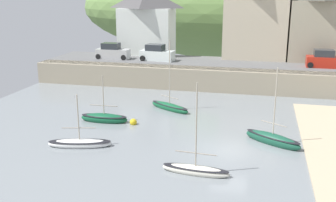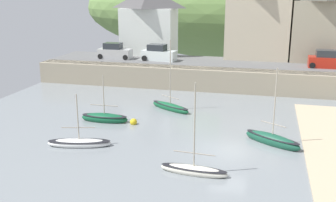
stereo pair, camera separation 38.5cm
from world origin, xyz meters
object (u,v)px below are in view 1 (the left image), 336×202
Objects in this scene: parked_car_end_of_row at (325,60)px; waterfront_building_left at (147,21)px; waterfront_building_right at (318,20)px; sailboat_tall_mast at (80,143)px; parked_car_near_slipway at (113,52)px; waterfront_building_centre at (256,13)px; dinghy_open_wooden at (104,118)px; mooring_buoy at (133,122)px; sailboat_nearest_shore at (195,170)px; sailboat_far_left at (170,107)px; fishing_boat_green at (272,139)px; parked_car_by_wall at (157,54)px.

waterfront_building_left is at bearing 169.02° from parked_car_end_of_row.
waterfront_building_right is 33.31m from sailboat_tall_mast.
parked_car_near_slipway is (-3.16, -4.50, -3.59)m from waterfront_building_left.
waterfront_building_centre reaches higher than dinghy_open_wooden.
dinghy_open_wooden is at bearing 176.79° from mooring_buoy.
waterfront_building_right is 1.64× the size of sailboat_nearest_shore.
parked_car_near_slipway is (-17.12, -4.50, -4.71)m from waterfront_building_centre.
parked_car_near_slipway is (-10.10, 12.07, 2.92)m from sailboat_far_left.
waterfront_building_centre is 25.34m from dinghy_open_wooden.
dinghy_open_wooden is at bearing -118.71° from waterfront_building_centre.
dinghy_open_wooden is at bearing -155.68° from fishing_boat_green.
waterfront_building_right is 2.29× the size of dinghy_open_wooden.
waterfront_building_right is 2.32× the size of parked_car_end_of_row.
waterfront_building_right reaches higher than dinghy_open_wooden.
parked_car_end_of_row is at bearing 0.28° from parked_car_near_slipway.
waterfront_building_right is 27.77m from mooring_buoy.
dinghy_open_wooden is 17.82m from parked_car_near_slipway.
sailboat_nearest_shore is 10.24m from mooring_buoy.
mooring_buoy is at bearing -112.83° from waterfront_building_centre.
parked_car_near_slipway is 6.88× the size of mooring_buoy.
fishing_boat_green is at bearing -43.72° from parked_car_near_slipway.
parked_car_near_slipway is at bearing -165.27° from waterfront_building_centre.
sailboat_nearest_shore is at bearing -111.99° from parked_car_end_of_row.
sailboat_nearest_shore is 9.74× the size of mooring_buoy.
waterfront_building_right is (7.29, 0.00, -0.64)m from waterfront_building_centre.
sailboat_tall_mast is at bearing -86.81° from dinghy_open_wooden.
mooring_buoy is at bearing -75.02° from parked_car_by_wall.
waterfront_building_left reaches higher than mooring_buoy.
dinghy_open_wooden is (-13.76, 1.91, -0.04)m from fishing_boat_green.
sailboat_far_left is (6.93, -16.57, -6.50)m from waterfront_building_left.
mooring_buoy is at bearing -63.96° from parked_car_near_slipway.
sailboat_tall_mast is at bearing -112.70° from waterfront_building_centre.
waterfront_building_left is 1.83× the size of sailboat_tall_mast.
sailboat_tall_mast is at bearing -129.88° from parked_car_end_of_row.
waterfront_building_right reaches higher than sailboat_far_left.
parked_car_end_of_row is (0.58, -4.50, -4.07)m from waterfront_building_right.
waterfront_building_centre is 2.64× the size of parked_car_near_slipway.
parked_car_end_of_row is at bearing 6.77° from parked_car_by_wall.
parked_car_by_wall is at bearing 141.22° from sailboat_far_left.
sailboat_nearest_shore reaches higher than sailboat_tall_mast.
waterfront_building_right is at bearing 75.65° from sailboat_nearest_shore.
parked_car_end_of_row is (7.87, -4.50, -4.71)m from waterfront_building_centre.
sailboat_far_left is (-7.02, -16.57, -7.62)m from waterfront_building_centre.
parked_car_near_slipway is at bearing -179.32° from parked_car_end_of_row.
dinghy_open_wooden is 2.63m from mooring_buoy.
waterfront_building_centre reaches higher than parked_car_by_wall.
parked_car_end_of_row is at bearing -82.71° from waterfront_building_right.
parked_car_near_slipway reaches higher than dinghy_open_wooden.
parked_car_by_wall is at bearing -179.32° from parked_car_end_of_row.
sailboat_nearest_shore is at bearing -63.33° from parked_car_by_wall.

